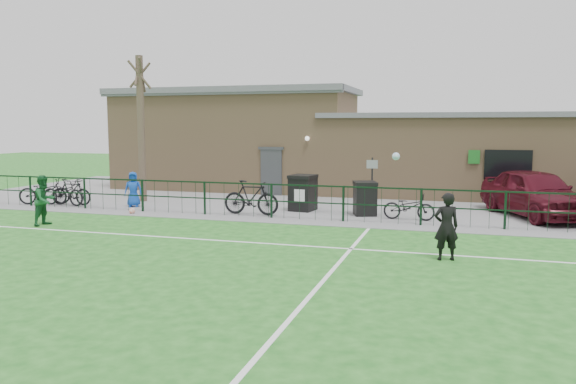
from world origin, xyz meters
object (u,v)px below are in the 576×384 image
(sign_post, at_px, (372,185))
(car_maroon, at_px, (535,193))
(bicycle_d, at_px, (251,198))
(ball_ground, at_px, (132,211))
(bicycle_c, at_px, (63,192))
(bicycle_e, at_px, (409,207))
(bare_tree, at_px, (141,130))
(wheelie_bin_left, at_px, (303,194))
(bicycle_b, at_px, (71,192))
(spectator_child, at_px, (133,189))
(wheelie_bin_right, at_px, (365,200))
(outfield_player, at_px, (45,200))
(bicycle_a, at_px, (44,191))

(sign_post, height_order, car_maroon, sign_post)
(bicycle_d, bearing_deg, ball_ground, 103.57)
(sign_post, relative_size, car_maroon, 0.41)
(sign_post, relative_size, bicycle_c, 1.02)
(car_maroon, distance_m, bicycle_d, 9.85)
(car_maroon, bearing_deg, bicycle_e, -178.47)
(bare_tree, xyz_separation_m, bicycle_d, (5.60, -2.08, -2.37))
(car_maroon, height_order, bicycle_e, car_maroon)
(wheelie_bin_left, bearing_deg, bicycle_b, -163.97)
(ball_ground, bearing_deg, car_maroon, 13.93)
(bicycle_d, bearing_deg, spectator_child, 84.19)
(wheelie_bin_right, bearing_deg, ball_ground, 175.74)
(wheelie_bin_right, bearing_deg, car_maroon, -5.59)
(wheelie_bin_right, relative_size, bicycle_d, 0.54)
(wheelie_bin_right, distance_m, car_maroon, 5.83)
(bicycle_e, bearing_deg, ball_ground, 101.93)
(wheelie_bin_left, height_order, bicycle_b, wheelie_bin_left)
(bare_tree, distance_m, bicycle_d, 6.43)
(spectator_child, bearing_deg, bicycle_d, -29.46)
(ball_ground, bearing_deg, wheelie_bin_left, 23.68)
(bicycle_c, bearing_deg, car_maroon, -77.41)
(bicycle_b, xyz_separation_m, bicycle_d, (7.69, -0.20, 0.09))
(wheelie_bin_right, distance_m, bicycle_c, 11.86)
(spectator_child, distance_m, outfield_player, 4.33)
(spectator_child, bearing_deg, sign_post, -15.99)
(wheelie_bin_left, distance_m, bicycle_e, 4.09)
(car_maroon, relative_size, outfield_player, 3.07)
(outfield_player, bearing_deg, spectator_child, -2.18)
(bare_tree, relative_size, bicycle_d, 2.95)
(bare_tree, xyz_separation_m, bicycle_c, (-2.33, -2.05, -2.46))
(bicycle_e, bearing_deg, bicycle_b, 94.44)
(ball_ground, bearing_deg, wheelie_bin_right, 14.47)
(wheelie_bin_right, xyz_separation_m, bicycle_d, (-3.88, -1.08, 0.06))
(wheelie_bin_right, relative_size, ball_ground, 5.03)
(bicycle_c, bearing_deg, bicycle_a, 90.32)
(bicycle_a, distance_m, ball_ground, 4.85)
(outfield_player, bearing_deg, bicycle_d, -51.44)
(bicycle_a, relative_size, bicycle_b, 1.14)
(sign_post, bearing_deg, car_maroon, 6.94)
(bare_tree, xyz_separation_m, bicycle_a, (-3.29, -1.97, -2.46))
(wheelie_bin_left, height_order, ball_ground, wheelie_bin_left)
(car_maroon, bearing_deg, wheelie_bin_right, 169.50)
(spectator_child, xyz_separation_m, ball_ground, (0.90, -1.53, -0.59))
(bicycle_a, height_order, bicycle_b, same)
(wheelie_bin_right, xyz_separation_m, car_maroon, (5.67, 1.33, 0.29))
(bicycle_e, bearing_deg, bicycle_c, 95.09)
(ball_ground, bearing_deg, bicycle_a, 166.65)
(car_maroon, relative_size, bicycle_c, 2.49)
(outfield_player, distance_m, ball_ground, 3.18)
(bicycle_e, bearing_deg, bare_tree, 84.94)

